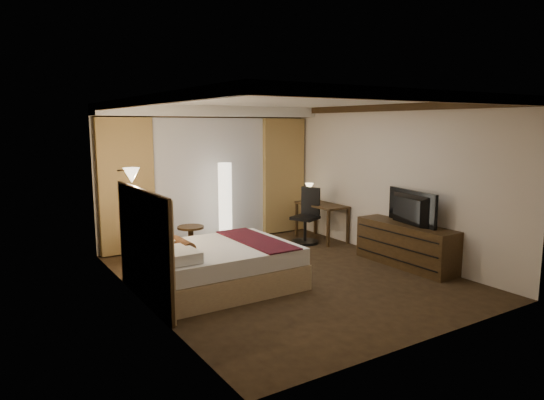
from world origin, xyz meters
TOP-DOWN VIEW (x-y plane):
  - floor at (0.00, 0.00)m, footprint 4.50×5.50m
  - ceiling at (0.00, 0.00)m, footprint 4.50×5.50m
  - back_wall at (0.00, 2.75)m, footprint 4.50×0.02m
  - left_wall at (-2.25, 0.00)m, footprint 0.02×5.50m
  - right_wall at (2.25, 0.00)m, footprint 0.02×5.50m
  - crown_molding at (0.00, 0.00)m, footprint 4.50×5.50m
  - soffit at (0.00, 2.50)m, footprint 4.50×0.50m
  - curtain_sheer at (0.00, 2.67)m, footprint 2.48×0.04m
  - curtain_left_drape at (-1.70, 2.61)m, footprint 1.00×0.14m
  - curtain_right_drape at (1.70, 2.61)m, footprint 1.00×0.14m
  - wall_sconce at (-2.09, 0.92)m, footprint 0.24×0.24m
  - bed at (-1.12, 0.09)m, footprint 2.13×1.67m
  - headboard at (-2.20, 0.09)m, footprint 0.12×1.97m
  - armchair at (-1.47, 1.95)m, footprint 0.87×0.85m
  - side_table at (-0.77, 1.94)m, footprint 0.48×0.48m
  - floor_lamp at (0.07, 2.20)m, footprint 0.35×0.35m
  - desk at (1.95, 1.58)m, footprint 0.55×1.16m
  - desk_lamp at (1.95, 2.00)m, footprint 0.18×0.18m
  - office_chair at (1.50, 1.53)m, footprint 0.70×0.70m
  - dresser at (2.00, -0.63)m, footprint 0.50×1.84m
  - television at (1.97, -0.63)m, footprint 0.88×1.28m

SIDE VIEW (x-z plane):
  - floor at x=0.00m, z-range -0.01..0.01m
  - side_table at x=-0.77m, z-range 0.00..0.53m
  - bed at x=-1.12m, z-range 0.00..0.62m
  - armchair at x=-1.47m, z-range 0.00..0.69m
  - dresser at x=2.00m, z-range 0.00..0.72m
  - desk at x=1.95m, z-range 0.00..0.75m
  - office_chair at x=1.50m, z-range 0.00..1.11m
  - headboard at x=-2.20m, z-range 0.00..1.50m
  - floor_lamp at x=0.07m, z-range 0.00..1.64m
  - desk_lamp at x=1.95m, z-range 0.75..1.09m
  - television at x=1.97m, z-range 0.98..1.13m
  - curtain_sheer at x=0.00m, z-range 0.02..2.48m
  - curtain_left_drape at x=-1.70m, z-range 0.02..2.48m
  - curtain_right_drape at x=1.70m, z-range 0.02..2.48m
  - back_wall at x=0.00m, z-range 0.00..2.70m
  - left_wall at x=-2.25m, z-range 0.00..2.70m
  - right_wall at x=2.25m, z-range 0.00..2.70m
  - wall_sconce at x=-2.09m, z-range 1.50..1.74m
  - soffit at x=0.00m, z-range 2.50..2.70m
  - crown_molding at x=0.00m, z-range 2.58..2.70m
  - ceiling at x=0.00m, z-range 2.70..2.71m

